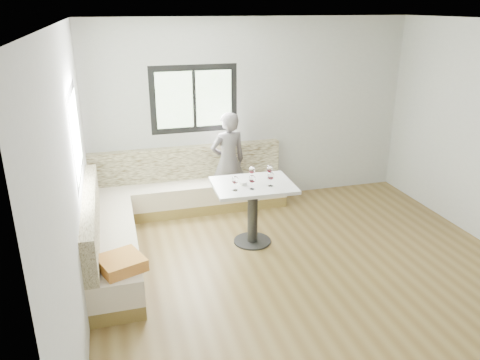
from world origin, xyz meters
name	(u,v)px	position (x,y,z in m)	size (l,w,h in m)	color
room	(312,159)	(-0.08, 0.08, 1.41)	(5.01, 5.01, 2.81)	brown
banquette	(159,210)	(-1.59, 1.62, 0.33)	(2.90, 2.80, 0.95)	olive
table	(253,199)	(-0.45, 0.99, 0.62)	(1.03, 0.82, 0.83)	black
person	(228,162)	(-0.48, 2.15, 0.75)	(0.55, 0.36, 1.51)	#585354
olive_ramekin	(243,183)	(-0.58, 0.99, 0.85)	(0.10, 0.10, 0.04)	white
wine_glass_a	(235,181)	(-0.73, 0.83, 0.96)	(0.08, 0.08, 0.18)	white
wine_glass_b	(252,179)	(-0.52, 0.81, 0.96)	(0.08, 0.08, 0.18)	white
wine_glass_c	(271,176)	(-0.26, 0.85, 0.96)	(0.08, 0.08, 0.18)	white
wine_glass_d	(252,170)	(-0.42, 1.13, 0.96)	(0.08, 0.08, 0.18)	white
wine_glass_e	(270,169)	(-0.19, 1.11, 0.96)	(0.08, 0.08, 0.18)	white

